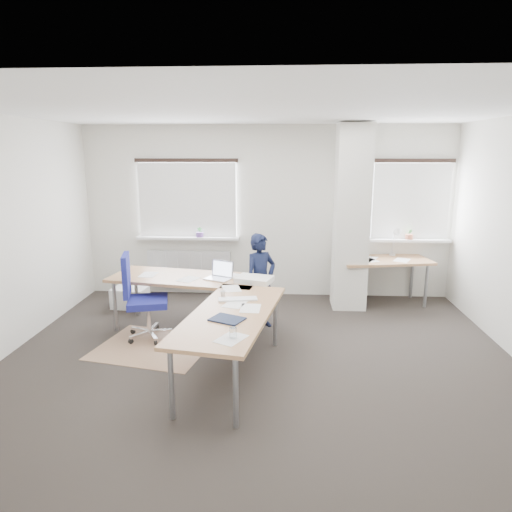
# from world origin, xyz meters

# --- Properties ---
(ground) EXTENTS (6.00, 6.00, 0.00)m
(ground) POSITION_xyz_m (0.00, 0.00, 0.00)
(ground) COLOR black
(ground) RESTS_ON ground
(room_shell) EXTENTS (6.04, 5.04, 2.82)m
(room_shell) POSITION_xyz_m (0.18, 0.45, 1.75)
(room_shell) COLOR silver
(room_shell) RESTS_ON ground
(floor_mat) EXTENTS (1.54, 1.39, 0.01)m
(floor_mat) POSITION_xyz_m (-1.32, 0.24, 0.00)
(floor_mat) COLOR #9A7254
(floor_mat) RESTS_ON ground
(white_crate) EXTENTS (0.55, 0.41, 0.31)m
(white_crate) POSITION_xyz_m (-2.10, 1.70, 0.15)
(white_crate) COLOR white
(white_crate) RESTS_ON ground
(desk_main) EXTENTS (2.40, 2.98, 0.96)m
(desk_main) POSITION_xyz_m (-0.61, 0.22, 0.69)
(desk_main) COLOR #9E7344
(desk_main) RESTS_ON ground
(desk_side) EXTENTS (1.50, 0.93, 1.22)m
(desk_side) POSITION_xyz_m (1.86, 2.11, 0.69)
(desk_side) COLOR #9E7344
(desk_side) RESTS_ON ground
(task_chair) EXTENTS (0.63, 0.61, 1.13)m
(task_chair) POSITION_xyz_m (-1.50, 0.51, 0.31)
(task_chair) COLOR navy
(task_chair) RESTS_ON ground
(person) EXTENTS (0.57, 0.54, 1.31)m
(person) POSITION_xyz_m (-0.03, 0.99, 0.66)
(person) COLOR black
(person) RESTS_ON ground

